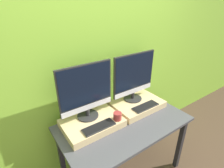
# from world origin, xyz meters

# --- Properties ---
(wall_back) EXTENTS (8.00, 0.04, 2.60)m
(wall_back) POSITION_xyz_m (0.00, 0.81, 1.30)
(wall_back) COLOR #8CC638
(wall_back) RESTS_ON ground_plane
(workbench) EXTENTS (1.33, 0.74, 0.75)m
(workbench) POSITION_xyz_m (0.00, 0.37, 0.66)
(workbench) COLOR #47474C
(workbench) RESTS_ON ground_plane
(wooden_riser_left) EXTENTS (0.57, 0.40, 0.07)m
(wooden_riser_left) POSITION_xyz_m (-0.30, 0.51, 0.79)
(wooden_riser_left) COLOR #D6B77F
(wooden_riser_left) RESTS_ON workbench
(monitor_left) EXTENTS (0.55, 0.22, 0.56)m
(monitor_left) POSITION_xyz_m (-0.30, 0.59, 1.12)
(monitor_left) COLOR #282828
(monitor_left) RESTS_ON wooden_riser_left
(keyboard_left) EXTENTS (0.31, 0.11, 0.01)m
(keyboard_left) POSITION_xyz_m (-0.30, 0.38, 0.83)
(keyboard_left) COLOR #2D2D2D
(keyboard_left) RESTS_ON wooden_riser_left
(mug) EXTENTS (0.08, 0.08, 0.08)m
(mug) POSITION_xyz_m (-0.09, 0.38, 0.86)
(mug) COLOR #9E332D
(mug) RESTS_ON wooden_riser_left
(wooden_riser_right) EXTENTS (0.57, 0.40, 0.07)m
(wooden_riser_right) POSITION_xyz_m (0.30, 0.51, 0.79)
(wooden_riser_right) COLOR #D6B77F
(wooden_riser_right) RESTS_ON workbench
(monitor_right) EXTENTS (0.55, 0.22, 0.56)m
(monitor_right) POSITION_xyz_m (0.30, 0.59, 1.12)
(monitor_right) COLOR #282828
(monitor_right) RESTS_ON wooden_riser_right
(keyboard_right) EXTENTS (0.31, 0.11, 0.01)m
(keyboard_right) POSITION_xyz_m (0.30, 0.38, 0.83)
(keyboard_right) COLOR #2D2D2D
(keyboard_right) RESTS_ON wooden_riser_right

